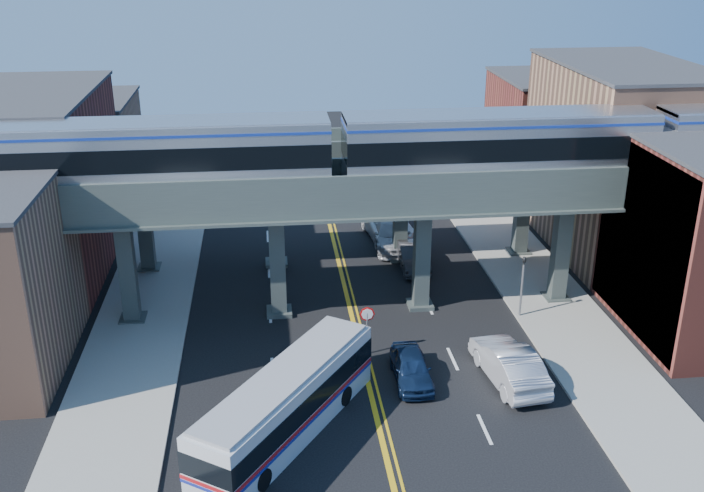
{
  "coord_description": "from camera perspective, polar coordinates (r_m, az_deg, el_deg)",
  "views": [
    {
      "loc": [
        -4.32,
        -31.45,
        19.96
      ],
      "look_at": [
        -0.17,
        5.64,
        4.86
      ],
      "focal_mm": 40.0,
      "sensor_mm": 36.0,
      "label": 1
    }
  ],
  "objects": [
    {
      "name": "elevated_viaduct_far",
      "position": [
        48.56,
        -1.04,
        5.9
      ],
      "size": [
        52.0,
        3.6,
        7.4
      ],
      "color": "#3C4642",
      "rests_on": "ground"
    },
    {
      "name": "car_lane_b",
      "position": [
        49.66,
        4.43,
        -0.75
      ],
      "size": [
        1.72,
        4.77,
        1.56
      ],
      "primitive_type": "imported",
      "rotation": [
        0.0,
        0.0,
        -0.01
      ],
      "color": "#2D2C2F",
      "rests_on": "ground"
    },
    {
      "name": "sidewalk_west",
      "position": [
        46.52,
        -14.66,
        -4.03
      ],
      "size": [
        5.0,
        70.0,
        0.16
      ],
      "primitive_type": "cube",
      "color": "gray",
      "rests_on": "ground"
    },
    {
      "name": "mural_panel",
      "position": [
        42.94,
        20.17,
        -0.13
      ],
      "size": [
        0.1,
        9.5,
        9.5
      ],
      "primitive_type": "cube",
      "color": "teal",
      "rests_on": "ground"
    },
    {
      "name": "car_lane_d",
      "position": [
        52.96,
        2.87,
        0.88
      ],
      "size": [
        2.59,
        6.05,
        1.74
      ],
      "primitive_type": "imported",
      "rotation": [
        0.0,
        0.0,
        -0.03
      ],
      "color": "#A0A1A5",
      "rests_on": "ground"
    },
    {
      "name": "building_east_c",
      "position": [
        66.43,
        14.03,
        7.93
      ],
      "size": [
        8.0,
        10.0,
        9.0
      ],
      "primitive_type": "cube",
      "color": "brown",
      "rests_on": "ground"
    },
    {
      "name": "elevated_viaduct_near",
      "position": [
        41.91,
        -0.13,
        3.26
      ],
      "size": [
        52.0,
        3.6,
        7.4
      ],
      "color": "#3C4642",
      "rests_on": "ground"
    },
    {
      "name": "building_west_c",
      "position": [
        64.11,
        -19.08,
        6.41
      ],
      "size": [
        8.0,
        10.0,
        8.0
      ],
      "primitive_type": "cube",
      "color": "#98674E",
      "rests_on": "ground"
    },
    {
      "name": "stop_sign",
      "position": [
        39.23,
        1.11,
        -5.61
      ],
      "size": [
        0.76,
        0.09,
        2.63
      ],
      "color": "slate",
      "rests_on": "ground"
    },
    {
      "name": "transit_bus",
      "position": [
        33.66,
        -4.78,
        -11.4
      ],
      "size": [
        8.22,
        10.43,
        2.83
      ],
      "rotation": [
        0.0,
        0.0,
        0.97
      ],
      "color": "silver",
      "rests_on": "ground"
    },
    {
      "name": "building_west_b",
      "position": [
        51.59,
        -22.12,
        4.11
      ],
      "size": [
        8.0,
        14.0,
        11.0
      ],
      "primitive_type": "cube",
      "color": "brown",
      "rests_on": "ground"
    },
    {
      "name": "sidewalk_east",
      "position": [
        48.61,
        13.22,
        -2.73
      ],
      "size": [
        5.0,
        70.0,
        0.16
      ],
      "primitive_type": "cube",
      "color": "gray",
      "rests_on": "ground"
    },
    {
      "name": "transit_train",
      "position": [
        42.63,
        10.62,
        7.35
      ],
      "size": [
        51.12,
        3.21,
        3.74
      ],
      "color": "black",
      "rests_on": "elevated_viaduct_near"
    },
    {
      "name": "traffic_signal",
      "position": [
        43.55,
        12.3,
        -2.42
      ],
      "size": [
        0.15,
        0.18,
        4.1
      ],
      "color": "slate",
      "rests_on": "ground"
    },
    {
      "name": "car_parked_curb",
      "position": [
        38.15,
        11.34,
        -8.38
      ],
      "size": [
        2.61,
        5.78,
        1.84
      ],
      "primitive_type": "imported",
      "rotation": [
        0.0,
        0.0,
        3.26
      ],
      "color": "#B0AFB5",
      "rests_on": "ground"
    },
    {
      "name": "building_east_b",
      "position": [
        54.47,
        18.73,
        6.01
      ],
      "size": [
        8.0,
        14.0,
        12.0
      ],
      "primitive_type": "cube",
      "color": "#98674E",
      "rests_on": "ground"
    },
    {
      "name": "car_lane_c",
      "position": [
        54.07,
        2.8,
        1.35
      ],
      "size": [
        3.55,
        6.62,
        1.77
      ],
      "primitive_type": "imported",
      "rotation": [
        0.0,
        0.0,
        0.1
      ],
      "color": "white",
      "rests_on": "ground"
    },
    {
      "name": "car_lane_a",
      "position": [
        37.6,
        4.35,
        -8.81
      ],
      "size": [
        1.71,
        4.21,
        1.43
      ],
      "primitive_type": "imported",
      "rotation": [
        0.0,
        0.0,
        -0.0
      ],
      "color": "#11213F",
      "rests_on": "ground"
    },
    {
      "name": "ground",
      "position": [
        37.49,
        1.23,
        -10.13
      ],
      "size": [
        120.0,
        120.0,
        0.0
      ],
      "primitive_type": "plane",
      "color": "black",
      "rests_on": "ground"
    }
  ]
}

